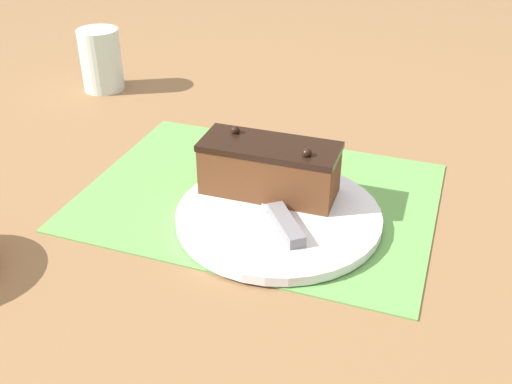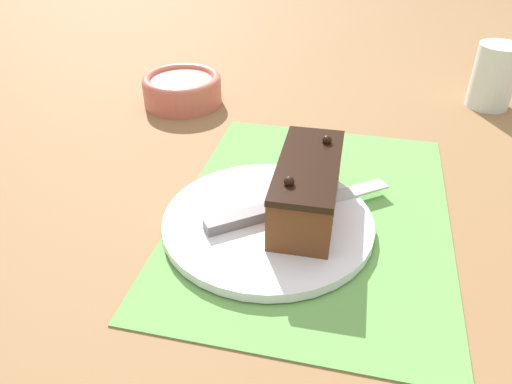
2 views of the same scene
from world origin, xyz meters
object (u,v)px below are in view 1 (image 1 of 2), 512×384
Objects in this scene: cake_plate at (279,216)px; serving_knife at (274,207)px; drinking_glass at (101,60)px; chocolate_cake at (270,168)px.

serving_knife reaches higher than cake_plate.
chocolate_cake is at bearing -33.04° from drinking_glass.
cake_plate is 1.20× the size of serving_knife.
chocolate_cake is at bearing 122.19° from cake_plate.
serving_knife is at bearing 173.66° from cake_plate.
serving_knife is at bearing -35.56° from drinking_glass.
cake_plate is at bearing -57.81° from chocolate_cake.
cake_plate is 1.45× the size of chocolate_cake.
cake_plate is at bearing -35.24° from drinking_glass.
serving_knife is 1.89× the size of drinking_glass.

